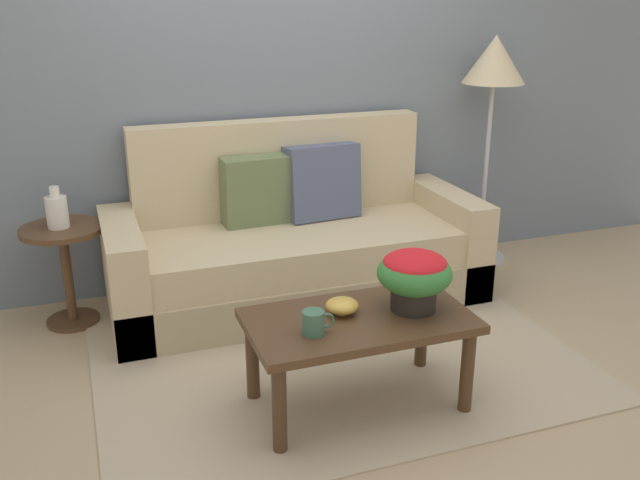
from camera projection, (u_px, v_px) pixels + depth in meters
name	position (u px, v px, depth m)	size (l,w,h in m)	color
ground_plane	(338.00, 361.00, 3.64)	(14.00, 14.00, 0.00)	tan
wall_back	(263.00, 48.00, 4.30)	(6.40, 0.12, 2.96)	slate
area_rug	(331.00, 351.00, 3.73)	(2.44, 1.95, 0.01)	tan
couch	(294.00, 247.00, 4.29)	(2.23, 0.88, 1.07)	tan
coffee_table	(359.00, 331.00, 3.13)	(1.00, 0.56, 0.45)	#442D1B
side_table	(65.00, 257.00, 3.92)	(0.46, 0.46, 0.58)	#4C331E
floor_lamp	(493.00, 76.00, 4.58)	(0.41, 0.41, 1.55)	#B2B2B7
potted_plant	(414.00, 274.00, 3.12)	(0.34, 0.34, 0.27)	black
coffee_mug	(314.00, 323.00, 2.94)	(0.14, 0.10, 0.10)	#3D664C
snack_bowl	(342.00, 306.00, 3.12)	(0.15, 0.15, 0.07)	gold
table_vase	(57.00, 211.00, 3.82)	(0.12, 0.12, 0.23)	silver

